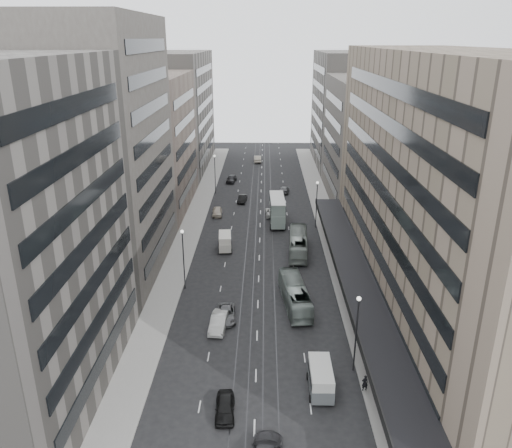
# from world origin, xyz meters

# --- Properties ---
(ground) EXTENTS (220.00, 220.00, 0.00)m
(ground) POSITION_xyz_m (0.00, 0.00, 0.00)
(ground) COLOR black
(ground) RESTS_ON ground
(sidewalk_right) EXTENTS (4.00, 125.00, 0.15)m
(sidewalk_right) POSITION_xyz_m (12.00, 37.50, 0.07)
(sidewalk_right) COLOR gray
(sidewalk_right) RESTS_ON ground
(sidewalk_left) EXTENTS (4.00, 125.00, 0.15)m
(sidewalk_left) POSITION_xyz_m (-12.00, 37.50, 0.07)
(sidewalk_left) COLOR gray
(sidewalk_left) RESTS_ON ground
(department_store) EXTENTS (19.20, 60.00, 30.00)m
(department_store) POSITION_xyz_m (21.45, 8.00, 14.95)
(department_store) COLOR #7B6A5A
(department_store) RESTS_ON ground
(building_right_mid) EXTENTS (15.00, 28.00, 24.00)m
(building_right_mid) POSITION_xyz_m (21.50, 52.00, 12.00)
(building_right_mid) COLOR #48443F
(building_right_mid) RESTS_ON ground
(building_right_far) EXTENTS (15.00, 32.00, 28.00)m
(building_right_far) POSITION_xyz_m (21.50, 82.00, 14.00)
(building_right_far) COLOR slate
(building_right_far) RESTS_ON ground
(building_left_a) EXTENTS (15.00, 28.00, 30.00)m
(building_left_a) POSITION_xyz_m (-21.50, -8.00, 15.00)
(building_left_a) COLOR slate
(building_left_a) RESTS_ON ground
(building_left_b) EXTENTS (15.00, 26.00, 34.00)m
(building_left_b) POSITION_xyz_m (-21.50, 19.00, 17.00)
(building_left_b) COLOR #48443F
(building_left_b) RESTS_ON ground
(building_left_c) EXTENTS (15.00, 28.00, 25.00)m
(building_left_c) POSITION_xyz_m (-21.50, 46.00, 12.50)
(building_left_c) COLOR #716458
(building_left_c) RESTS_ON ground
(building_left_d) EXTENTS (15.00, 38.00, 28.00)m
(building_left_d) POSITION_xyz_m (-21.50, 79.00, 14.00)
(building_left_d) COLOR slate
(building_left_d) RESTS_ON ground
(lamp_right_near) EXTENTS (0.44, 0.44, 8.32)m
(lamp_right_near) POSITION_xyz_m (9.70, -5.00, 5.20)
(lamp_right_near) COLOR #262628
(lamp_right_near) RESTS_ON ground
(lamp_right_far) EXTENTS (0.44, 0.44, 8.32)m
(lamp_right_far) POSITION_xyz_m (9.70, 35.00, 5.20)
(lamp_right_far) COLOR #262628
(lamp_right_far) RESTS_ON ground
(lamp_left_near) EXTENTS (0.44, 0.44, 8.32)m
(lamp_left_near) POSITION_xyz_m (-9.70, 12.00, 5.20)
(lamp_left_near) COLOR #262628
(lamp_left_near) RESTS_ON ground
(lamp_left_far) EXTENTS (0.44, 0.44, 8.32)m
(lamp_left_far) POSITION_xyz_m (-9.70, 55.00, 5.20)
(lamp_left_far) COLOR #262628
(lamp_left_far) RESTS_ON ground
(bus_near) EXTENTS (3.80, 11.09, 3.03)m
(bus_near) POSITION_xyz_m (4.55, 7.82, 1.51)
(bus_near) COLOR gray
(bus_near) RESTS_ON ground
(bus_far) EXTENTS (3.31, 11.35, 3.12)m
(bus_far) POSITION_xyz_m (5.96, 23.98, 1.56)
(bus_far) COLOR gray
(bus_far) RESTS_ON ground
(double_decker) EXTENTS (2.91, 8.85, 4.80)m
(double_decker) POSITION_xyz_m (3.00, 37.00, 2.59)
(double_decker) COLOR gray
(double_decker) RESTS_ON ground
(vw_microbus) EXTENTS (2.27, 4.91, 2.65)m
(vw_microbus) POSITION_xyz_m (6.07, -8.12, 1.47)
(vw_microbus) COLOR #4F5355
(vw_microbus) RESTS_ON ground
(panel_van) EXTENTS (2.33, 4.32, 2.64)m
(panel_van) POSITION_xyz_m (-5.36, 24.89, 1.45)
(panel_van) COLOR #B6B0A4
(panel_van) RESTS_ON ground
(sedan_0) EXTENTS (1.88, 4.29, 1.44)m
(sedan_0) POSITION_xyz_m (-2.62, -11.37, 0.72)
(sedan_0) COLOR black
(sedan_0) RESTS_ON ground
(sedan_1) EXTENTS (2.09, 5.03, 1.62)m
(sedan_1) POSITION_xyz_m (-4.39, 2.46, 0.81)
(sedan_1) COLOR #BABAB6
(sedan_1) RESTS_ON ground
(sedan_2) EXTENTS (2.57, 4.95, 1.33)m
(sedan_2) POSITION_xyz_m (-3.72, 4.44, 0.67)
(sedan_2) COLOR #59595C
(sedan_2) RESTS_ON ground
(sedan_4) EXTENTS (2.01, 4.45, 1.49)m
(sedan_4) POSITION_xyz_m (-8.06, 40.94, 0.74)
(sedan_4) COLOR #BAAD9A
(sedan_4) RESTS_ON ground
(sedan_5) EXTENTS (1.92, 4.44, 1.42)m
(sedan_5) POSITION_xyz_m (-3.71, 49.12, 0.71)
(sedan_5) COLOR black
(sedan_5) RESTS_ON ground
(sedan_6) EXTENTS (2.42, 4.99, 1.37)m
(sedan_6) POSITION_xyz_m (2.12, 41.09, 0.68)
(sedan_6) COLOR beige
(sedan_6) RESTS_ON ground
(sedan_7) EXTENTS (2.37, 4.77, 1.33)m
(sedan_7) POSITION_xyz_m (4.96, 55.78, 0.67)
(sedan_7) COLOR #525254
(sedan_7) RESTS_ON ground
(sedan_8) EXTENTS (2.56, 4.99, 1.63)m
(sedan_8) POSITION_xyz_m (-6.86, 63.86, 0.81)
(sedan_8) COLOR black
(sedan_8) RESTS_ON ground
(sedan_9) EXTENTS (2.05, 5.28, 1.71)m
(sedan_9) POSITION_xyz_m (-1.19, 83.89, 0.86)
(sedan_9) COLOR beige
(sedan_9) RESTS_ON ground
(pedestrian) EXTENTS (0.66, 0.48, 1.67)m
(pedestrian) POSITION_xyz_m (10.20, -8.19, 0.99)
(pedestrian) COLOR black
(pedestrian) RESTS_ON sidewalk_right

